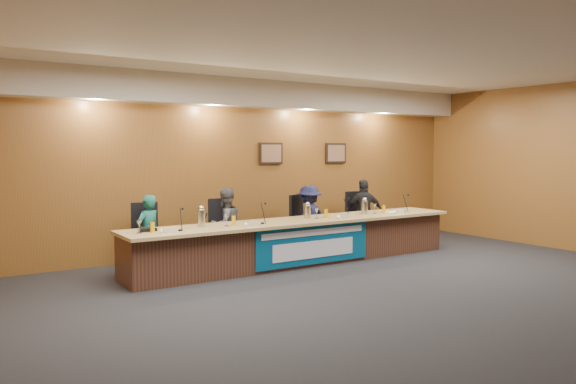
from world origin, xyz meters
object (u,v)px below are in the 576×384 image
Objects in this scene: panelist_d at (364,213)px; office_chair_b at (223,234)px; banner at (314,244)px; office_chair_a at (146,241)px; dais_body at (300,243)px; carafe_mid at (307,212)px; carafe_left at (201,218)px; panelist_c at (309,219)px; office_chair_c at (306,226)px; panelist_b at (225,225)px; panelist_a at (148,234)px; office_chair_d at (361,221)px; speakerphone at (146,230)px; carafe_right at (364,208)px.

office_chair_b is (-3.09, 0.10, -0.19)m from panelist_d.
office_chair_a is (-2.38, 1.24, 0.10)m from banner.
carafe_mid is at bearing 12.51° from dais_body.
carafe_mid is at bearing -0.20° from carafe_left.
panelist_c reaches higher than dais_body.
carafe_mid is at bearing -148.03° from office_chair_c.
banner reaches higher than office_chair_a.
panelist_b reaches higher than office_chair_a.
office_chair_d is (4.44, 0.10, -0.13)m from panelist_a.
dais_body is at bearing -4.89° from office_chair_a.
panelist_b is 1.42m from carafe_mid.
office_chair_b and office_chair_c have the same top height.
panelist_b reaches higher than office_chair_d.
panelist_a is at bearing 68.56° from speakerphone.
panelist_a reaches higher than carafe_right.
office_chair_a is at bearing 155.90° from office_chair_c.
banner is 4.58× the size of office_chair_c.
panelist_c is at bearing 156.42° from panelist_a.
banner is at bearing 53.84° from panelist_d.
carafe_left is at bearing 178.41° from dais_body.
office_chair_b is at bearing 129.58° from banner.
office_chair_d is at bearing 52.66° from carafe_right.
banner is 6.88× the size of speakerphone.
panelist_a is at bearing -159.91° from office_chair_b.
panelist_a is 0.96× the size of panelist_b.
carafe_left is (0.60, -0.78, 0.40)m from office_chair_a.
carafe_left is at bearing 165.37° from banner.
speakerphone is at bearing 32.99° from panelist_d.
panelist_d is 2.78× the size of office_chair_c.
carafe_right is (3.79, -0.85, 0.39)m from office_chair_a.
speakerphone is at bearing 168.77° from office_chair_c.
panelist_d is 1.36m from office_chair_c.
office_chair_c is at bearing 15.86° from office_chair_b.
office_chair_b is at bearing -18.05° from panelist_c.
carafe_left is (-1.78, 0.05, 0.53)m from dais_body.
banner is 2.65m from panelist_a.
panelist_a is 2.54× the size of office_chair_c.
office_chair_a is 1.35m from office_chair_b.
carafe_left is at bearing 107.85° from panelist_a.
panelist_a reaches higher than office_chair_b.
panelist_d is 4.16× the size of speakerphone.
dais_body is 2.21m from panelist_d.
dais_body is 0.55m from carafe_mid.
carafe_mid is 2.83m from speakerphone.
panelist_b reaches higher than office_chair_c.
office_chair_a is 2.00× the size of carafe_right.
panelist_a is at bearing 24.92° from panelist_d.
panelist_c reaches higher than carafe_mid.
office_chair_a is at bearing -113.58° from panelist_a.
office_chair_d is at bearing 157.71° from panelist_a.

